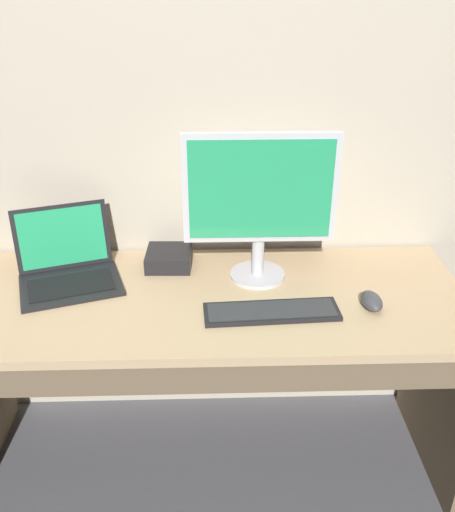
# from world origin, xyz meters

# --- Properties ---
(ground_plane) EXTENTS (14.00, 14.00, 0.00)m
(ground_plane) POSITION_xyz_m (0.00, 0.00, 0.00)
(ground_plane) COLOR #4C4C51
(back_wall) EXTENTS (4.06, 0.04, 3.03)m
(back_wall) POSITION_xyz_m (0.00, 0.35, 1.52)
(back_wall) COLOR #ADA38E
(back_wall) RESTS_ON ground
(desk) EXTENTS (1.66, 0.64, 0.72)m
(desk) POSITION_xyz_m (0.00, -0.02, 0.54)
(desk) COLOR tan
(desk) RESTS_ON ground
(laptop_black) EXTENTS (0.38, 0.37, 0.22)m
(laptop_black) POSITION_xyz_m (-0.45, 0.12, 0.77)
(laptop_black) COLOR black
(laptop_black) RESTS_ON desk
(external_monitor) EXTENTS (0.48, 0.18, 0.49)m
(external_monitor) POSITION_xyz_m (0.17, 0.11, 1.01)
(external_monitor) COLOR #B7B7BC
(external_monitor) RESTS_ON desk
(wired_keyboard) EXTENTS (0.41, 0.14, 0.02)m
(wired_keyboard) POSITION_xyz_m (0.20, -0.11, 0.73)
(wired_keyboard) COLOR black
(wired_keyboard) RESTS_ON desk
(computer_mouse) EXTENTS (0.07, 0.11, 0.04)m
(computer_mouse) POSITION_xyz_m (0.50, -0.08, 0.74)
(computer_mouse) COLOR #38383D
(computer_mouse) RESTS_ON desk
(external_drive_box) EXTENTS (0.16, 0.16, 0.05)m
(external_drive_box) POSITION_xyz_m (-0.13, 0.21, 0.75)
(external_drive_box) COLOR black
(external_drive_box) RESTS_ON desk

